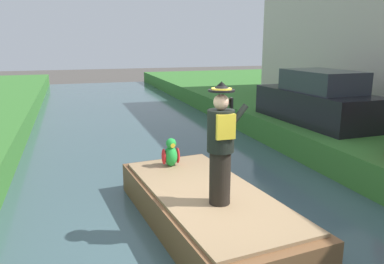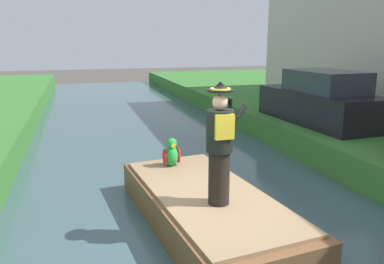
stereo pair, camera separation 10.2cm
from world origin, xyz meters
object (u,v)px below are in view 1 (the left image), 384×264
Objects in this scene: person_pirate at (221,144)px; parked_car_dark at (317,100)px; parrot_plush at (171,154)px; boat at (207,208)px.

person_pirate is 0.45× the size of parked_car_dark.
person_pirate reaches higher than parked_car_dark.
person_pirate is at bearing -137.86° from parked_car_dark.
parked_car_dark reaches higher than parrot_plush.
parrot_plush is (-0.26, 1.95, -0.68)m from person_pirate.
boat is 6.16m from parked_car_dark.
boat is 1.34m from person_pirate.
parked_car_dark is at bearing 33.86° from person_pirate.
boat is 1.56m from parrot_plush.
parrot_plush is 5.53m from parked_car_dark.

